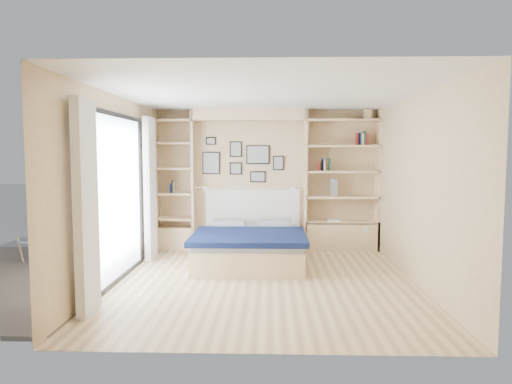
{
  "coord_description": "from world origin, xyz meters",
  "views": [
    {
      "loc": [
        0.07,
        -6.04,
        1.72
      ],
      "look_at": [
        -0.14,
        0.9,
        1.13
      ],
      "focal_mm": 32.0,
      "sensor_mm": 36.0,
      "label": 1
    }
  ],
  "objects": [
    {
      "name": "room_shell",
      "position": [
        -0.39,
        1.52,
        1.08
      ],
      "size": [
        4.5,
        4.5,
        4.5
      ],
      "color": "beige",
      "rests_on": "ground"
    },
    {
      "name": "deck_chair",
      "position": [
        -3.51,
        1.2,
        0.4
      ],
      "size": [
        0.64,
        0.91,
        0.84
      ],
      "rotation": [
        0.0,
        0.0,
        -0.19
      ],
      "color": "tan",
      "rests_on": "ground"
    },
    {
      "name": "photo_gallery",
      "position": [
        -0.45,
        2.22,
        1.6
      ],
      "size": [
        1.48,
        0.02,
        0.82
      ],
      "color": "black",
      "rests_on": "ground"
    },
    {
      "name": "deck",
      "position": [
        -3.6,
        0.0,
        0.0
      ],
      "size": [
        3.2,
        4.0,
        0.05
      ],
      "primitive_type": "cube",
      "color": "brown",
      "rests_on": "ground"
    },
    {
      "name": "ground",
      "position": [
        0.0,
        0.0,
        0.0
      ],
      "size": [
        4.5,
        4.5,
        0.0
      ],
      "primitive_type": "plane",
      "color": "beige",
      "rests_on": "ground"
    },
    {
      "name": "shelf_decor",
      "position": [
        1.11,
        2.07,
        1.7
      ],
      "size": [
        3.59,
        0.23,
        2.03
      ],
      "color": "#A51E1E",
      "rests_on": "ground"
    },
    {
      "name": "reading_lamps",
      "position": [
        -0.3,
        2.0,
        1.1
      ],
      "size": [
        1.92,
        0.12,
        0.15
      ],
      "color": "silver",
      "rests_on": "ground"
    },
    {
      "name": "bed",
      "position": [
        -0.25,
        1.11,
        0.27
      ],
      "size": [
        1.71,
        2.19,
        1.07
      ],
      "color": "beige",
      "rests_on": "ground"
    }
  ]
}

